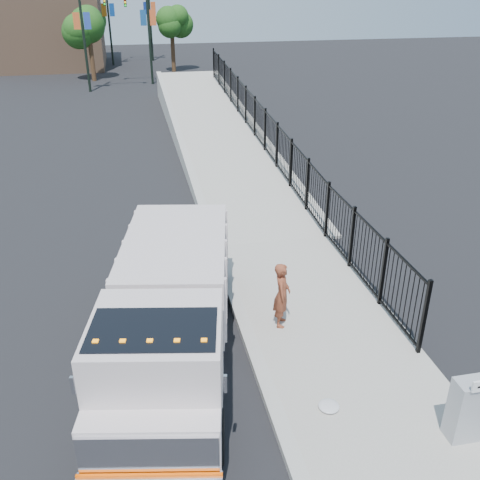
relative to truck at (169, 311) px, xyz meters
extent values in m
plane|color=black|center=(1.80, 1.18, -1.39)|extent=(120.00, 120.00, 0.00)
cube|color=#9E998E|center=(3.73, -0.82, -1.33)|extent=(3.55, 12.00, 0.12)
cube|color=#ADAAA3|center=(1.80, -0.82, -1.31)|extent=(0.30, 12.00, 0.16)
cube|color=#9E998E|center=(3.93, 17.18, -1.39)|extent=(3.95, 24.06, 3.19)
cube|color=black|center=(5.35, 13.18, -0.49)|extent=(0.10, 28.00, 1.80)
cube|color=black|center=(0.07, 0.36, -0.87)|extent=(2.15, 6.52, 0.21)
cube|color=silver|center=(-0.34, -1.79, 0.08)|extent=(2.59, 2.47, 1.90)
cube|color=silver|center=(-0.57, -2.95, -0.39)|extent=(2.32, 1.07, 0.95)
cube|color=silver|center=(-0.63, -3.30, -0.39)|extent=(2.16, 0.49, 0.81)
cube|color=#F54D00|center=(-0.65, -3.37, -0.72)|extent=(2.25, 0.48, 0.06)
cube|color=black|center=(-0.39, -2.02, 0.65)|extent=(2.28, 1.61, 0.81)
cube|color=silver|center=(0.30, 1.57, 0.08)|extent=(2.99, 4.35, 1.61)
cube|color=silver|center=(-1.69, -2.50, 0.51)|extent=(0.07, 0.07, 0.33)
cube|color=silver|center=(0.64, -2.95, 0.51)|extent=(0.07, 0.07, 0.33)
cube|color=orange|center=(-1.29, -2.19, 1.05)|extent=(0.11, 0.09, 0.06)
cube|color=orange|center=(-0.87, -2.27, 1.05)|extent=(0.11, 0.09, 0.06)
cube|color=orange|center=(-0.45, -2.35, 1.05)|extent=(0.11, 0.09, 0.06)
cube|color=orange|center=(-0.03, -2.43, 1.05)|extent=(0.11, 0.09, 0.06)
cube|color=orange|center=(0.39, -2.51, 1.05)|extent=(0.11, 0.09, 0.06)
cylinder|color=black|center=(-1.45, -2.25, -0.91)|extent=(0.48, 0.99, 0.95)
cylinder|color=black|center=(0.51, -2.63, -0.91)|extent=(0.48, 0.99, 0.95)
cylinder|color=black|center=(-0.57, 2.32, -0.91)|extent=(0.48, 0.99, 0.95)
cylinder|color=black|center=(1.39, 1.94, -0.91)|extent=(0.48, 0.99, 0.95)
cylinder|color=black|center=(-0.37, 3.34, -0.91)|extent=(0.48, 0.99, 0.95)
cylinder|color=black|center=(1.58, 2.97, -0.91)|extent=(0.48, 0.99, 0.95)
imported|color=brown|center=(2.66, 0.84, -0.46)|extent=(0.56, 0.69, 1.62)
cube|color=gray|center=(4.90, -3.18, -0.64)|extent=(0.55, 0.40, 1.25)
ellipsoid|color=silver|center=(2.82, -2.04, -1.22)|extent=(0.41, 0.41, 0.10)
cylinder|color=black|center=(-3.06, 31.78, 2.61)|extent=(0.18, 0.18, 8.00)
cube|color=black|center=(-0.02, 31.78, 4.56)|extent=(0.18, 0.22, 0.60)
cube|color=#24419F|center=(-2.71, 31.78, 3.41)|extent=(0.45, 0.04, 1.10)
cube|color=#D25624|center=(-3.41, 31.78, 3.41)|extent=(0.45, 0.04, 1.10)
cylinder|color=black|center=(1.58, 33.96, 2.61)|extent=(0.18, 0.18, 8.00)
cube|color=black|center=(-1.46, 33.96, 4.56)|extent=(0.18, 0.22, 0.60)
cube|color=#D65425|center=(1.93, 33.96, 3.41)|extent=(0.45, 0.04, 1.10)
cube|color=navy|center=(1.23, 33.96, 3.41)|extent=(0.45, 0.04, 1.10)
cylinder|color=black|center=(-1.47, 44.65, 2.61)|extent=(0.18, 0.18, 8.00)
cube|color=#0E3D93|center=(-1.12, 44.65, 3.41)|extent=(0.45, 0.04, 1.10)
cube|color=orange|center=(-1.82, 44.65, 3.41)|extent=(0.45, 0.04, 1.10)
cylinder|color=black|center=(2.38, 46.81, 2.61)|extent=(0.18, 0.18, 8.00)
cube|color=#E15B27|center=(2.73, 46.81, 3.41)|extent=(0.45, 0.04, 1.10)
cube|color=navy|center=(2.03, 46.81, 3.41)|extent=(0.45, 0.04, 1.10)
cylinder|color=#382314|center=(-2.93, 36.34, 0.21)|extent=(0.36, 0.36, 3.20)
sphere|color=#194714|center=(-2.93, 36.34, 2.61)|extent=(2.81, 2.81, 2.81)
cylinder|color=#382314|center=(3.78, 39.64, 0.21)|extent=(0.36, 0.36, 3.20)
sphere|color=#194714|center=(3.78, 39.64, 2.61)|extent=(2.06, 2.06, 2.06)
cylinder|color=#382314|center=(-3.46, 49.53, 0.21)|extent=(0.36, 0.36, 3.20)
sphere|color=#194714|center=(-3.46, 49.53, 2.61)|extent=(3.02, 3.02, 3.02)
cube|color=#8C664C|center=(-7.20, 45.18, 2.61)|extent=(10.00, 10.00, 8.00)
camera|label=1|loc=(-0.45, -9.33, 6.23)|focal=40.00mm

